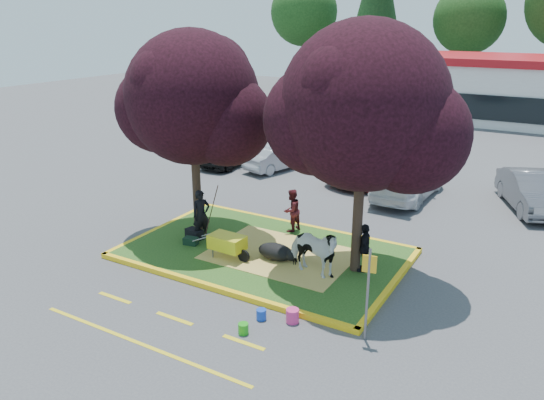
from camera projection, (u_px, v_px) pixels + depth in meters
The scene contains 32 objects.
ground at pixel (264, 255), 16.28m from camera, with size 90.00×90.00×0.00m, color #424244.
median_island at pixel (264, 253), 16.26m from camera, with size 8.00×5.00×0.15m, color #204816.
curb_near at pixel (214, 288), 14.15m from camera, with size 8.30×0.16×0.15m, color yellow.
curb_far at pixel (302, 226), 18.37m from camera, with size 8.30×0.16×0.15m, color yellow.
curb_left at pixel (162, 228), 18.20m from camera, with size 0.16×5.30×0.15m, color yellow.
curb_right at pixel (393, 285), 14.32m from camera, with size 0.16×5.30×0.15m, color yellow.
straw_bedding at pixel (281, 255), 15.95m from camera, with size 4.20×3.00×0.01m, color #E4CD5E.
tree_purple_left at pixel (193, 104), 16.49m from camera, with size 5.06×4.20×6.51m.
tree_purple_right at pixel (364, 115), 13.56m from camera, with size 5.30×4.40×6.82m.
fire_lane_stripe_a at pixel (115, 298), 13.80m from camera, with size 1.10×0.12×0.01m, color yellow.
fire_lane_stripe_b at pixel (175, 318), 12.85m from camera, with size 1.10×0.12×0.01m, color yellow.
fire_lane_stripe_c at pixel (244, 342), 11.90m from camera, with size 1.10×0.12×0.01m, color yellow.
fire_lane_long at pixel (140, 343), 11.87m from camera, with size 6.00×0.10×0.01m, color yellow.
retail_building at pixel (491, 87), 37.48m from camera, with size 20.40×8.40×4.40m.
treeline at pixel (509, 7), 43.92m from camera, with size 46.58×7.80×14.63m.
cow at pixel (313, 251), 14.47m from camera, with size 0.78×1.70×1.44m, color white.
calf at pixel (276, 252), 15.58m from camera, with size 1.13×0.64×0.49m, color black.
handler at pixel (201, 215), 16.88m from camera, with size 0.59×0.39×1.62m, color black.
visitor_a at pixel (292, 210), 17.53m from camera, with size 0.70×0.55×1.44m, color #4D161B.
visitor_b at pixel (365, 248), 14.74m from camera, with size 0.82×0.34×1.40m, color black.
wheelbarrow at pixel (228, 243), 15.59m from camera, with size 1.89×0.66×0.71m.
gear_bag_dark at pixel (194, 234), 17.10m from camera, with size 0.60×0.33×0.31m, color black.
gear_bag_green at pixel (191, 241), 16.64m from camera, with size 0.44×0.27×0.23m, color black.
sign_post at pixel (368, 285), 11.59m from camera, with size 0.31×0.09×2.24m.
bucket_green at pixel (243, 329), 12.20m from camera, with size 0.24×0.24×0.26m, color #1FA118.
bucket_pink at pixel (292, 316), 12.65m from camera, with size 0.32×0.32×0.34m, color #DE3178.
bucket_blue at pixel (261, 314), 12.78m from camera, with size 0.24×0.24×0.26m, color #1742BC.
car_black at pixel (232, 150), 26.20m from camera, with size 1.67×4.15×1.42m, color black.
car_silver at pixel (278, 157), 25.31m from camera, with size 1.24×3.57×1.18m, color #96979D.
car_red at pixel (375, 166), 23.39m from camera, with size 2.27×4.93×1.37m, color maroon.
car_white at pixel (408, 180), 21.35m from camera, with size 1.95×4.79×1.39m, color silver.
car_grey at pixel (531, 191), 19.98m from camera, with size 1.50×4.30×1.42m, color #54555B.
Camera 1 is at (7.67, -12.70, 6.92)m, focal length 35.00 mm.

